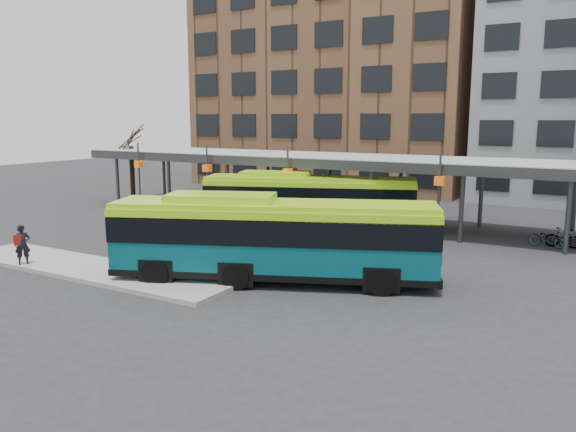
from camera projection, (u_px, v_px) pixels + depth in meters
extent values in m
plane|color=#28282B|center=(235.00, 272.00, 24.01)|extent=(120.00, 120.00, 0.00)
cube|color=gray|center=(90.00, 269.00, 24.13)|extent=(14.00, 3.00, 0.18)
cube|color=#999B9E|center=(357.00, 159.00, 34.42)|extent=(40.00, 6.00, 0.35)
cube|color=#383A3D|center=(336.00, 165.00, 31.88)|extent=(40.00, 0.15, 0.55)
cylinder|color=#383A3D|center=(118.00, 181.00, 41.48)|extent=(0.24, 0.24, 3.80)
cylinder|color=#383A3D|center=(164.00, 175.00, 45.75)|extent=(0.24, 0.24, 3.80)
cylinder|color=#383A3D|center=(169.00, 185.00, 39.03)|extent=(0.24, 0.24, 3.80)
cylinder|color=#383A3D|center=(213.00, 178.00, 43.30)|extent=(0.24, 0.24, 3.80)
cylinder|color=#383A3D|center=(227.00, 189.00, 36.57)|extent=(0.24, 0.24, 3.80)
cylinder|color=#383A3D|center=(268.00, 182.00, 40.84)|extent=(0.24, 0.24, 3.80)
cylinder|color=#383A3D|center=(294.00, 194.00, 34.12)|extent=(0.24, 0.24, 3.80)
cylinder|color=#383A3D|center=(330.00, 186.00, 38.39)|extent=(0.24, 0.24, 3.80)
cylinder|color=#383A3D|center=(371.00, 200.00, 31.66)|extent=(0.24, 0.24, 3.80)
cylinder|color=#383A3D|center=(400.00, 191.00, 35.93)|extent=(0.24, 0.24, 3.80)
cylinder|color=#383A3D|center=(462.00, 207.00, 29.21)|extent=(0.24, 0.24, 3.80)
cylinder|color=#383A3D|center=(481.00, 196.00, 33.48)|extent=(0.24, 0.24, 3.80)
cylinder|color=#383A3D|center=(568.00, 215.00, 26.75)|extent=(0.24, 0.24, 3.80)
cylinder|color=#383A3D|center=(575.00, 202.00, 31.02)|extent=(0.24, 0.24, 3.80)
cylinder|color=#383A3D|center=(139.00, 177.00, 39.24)|extent=(0.12, 0.12, 4.80)
cube|color=#E7580D|center=(139.00, 164.00, 39.09)|extent=(0.45, 0.45, 0.45)
cylinder|color=#383A3D|center=(207.00, 182.00, 36.29)|extent=(0.12, 0.12, 4.80)
cube|color=#E7580D|center=(207.00, 168.00, 36.14)|extent=(0.45, 0.45, 0.45)
cylinder|color=#383A3D|center=(288.00, 188.00, 33.35)|extent=(0.12, 0.12, 4.80)
cube|color=#E7580D|center=(288.00, 173.00, 33.19)|extent=(0.45, 0.45, 0.45)
cylinder|color=#383A3D|center=(439.00, 198.00, 28.93)|extent=(0.12, 0.12, 4.80)
cube|color=#E7580D|center=(439.00, 181.00, 28.77)|extent=(0.45, 0.45, 0.45)
cylinder|color=black|center=(132.00, 175.00, 42.71)|extent=(0.36, 0.36, 4.40)
cylinder|color=black|center=(132.00, 141.00, 42.22)|extent=(0.08, 1.63, 1.59)
cylinder|color=black|center=(132.00, 141.00, 42.35)|extent=(1.63, 0.13, 1.59)
cylinder|color=black|center=(130.00, 141.00, 42.31)|extent=(0.15, 1.63, 1.59)
cylinder|color=black|center=(130.00, 141.00, 42.18)|extent=(1.63, 0.10, 1.59)
cube|color=brown|center=(340.00, 71.00, 54.34)|extent=(26.00, 14.00, 22.00)
cube|color=#074C54|center=(274.00, 240.00, 22.29)|extent=(12.74, 7.28, 2.64)
cube|color=black|center=(274.00, 227.00, 22.20)|extent=(12.81, 7.36, 1.00)
cube|color=#9FDC16|center=(273.00, 205.00, 22.04)|extent=(12.70, 7.19, 0.21)
cube|color=#9FDC16|center=(221.00, 198.00, 22.28)|extent=(4.64, 3.37, 0.37)
cube|color=black|center=(274.00, 269.00, 22.50)|extent=(12.82, 7.37, 0.25)
cylinder|color=black|center=(381.00, 282.00, 20.69)|extent=(1.10, 0.70, 1.06)
cylinder|color=black|center=(379.00, 264.00, 23.21)|extent=(1.10, 0.70, 1.06)
cylinder|color=black|center=(236.00, 276.00, 21.39)|extent=(1.10, 0.70, 1.06)
cylinder|color=black|center=(249.00, 260.00, 23.91)|extent=(1.10, 0.70, 1.06)
cylinder|color=black|center=(156.00, 273.00, 21.80)|extent=(1.10, 0.70, 1.06)
cylinder|color=black|center=(177.00, 257.00, 24.32)|extent=(1.10, 0.70, 1.06)
cube|color=#074C54|center=(309.00, 202.00, 33.00)|extent=(12.29, 6.58, 2.53)
cube|color=black|center=(309.00, 193.00, 32.91)|extent=(12.36, 6.65, 0.96)
cube|color=#9FDC16|center=(310.00, 179.00, 32.76)|extent=(12.26, 6.48, 0.20)
cube|color=#9FDC16|center=(275.00, 175.00, 33.06)|extent=(4.44, 3.11, 0.35)
cube|color=black|center=(309.00, 221.00, 33.20)|extent=(12.37, 6.66, 0.24)
cylinder|color=black|center=(378.00, 226.00, 31.32)|extent=(1.06, 0.64, 1.01)
cylinder|color=black|center=(379.00, 219.00, 33.72)|extent=(1.06, 0.64, 1.01)
cylinder|color=black|center=(285.00, 224.00, 32.19)|extent=(1.06, 0.64, 1.01)
cylinder|color=black|center=(292.00, 216.00, 34.59)|extent=(1.06, 0.64, 1.01)
cylinder|color=black|center=(234.00, 222.00, 32.70)|extent=(1.06, 0.64, 1.01)
cylinder|color=black|center=(244.00, 215.00, 35.10)|extent=(1.06, 0.64, 1.01)
imported|color=black|center=(23.00, 245.00, 24.40)|extent=(0.70, 0.76, 1.74)
cube|color=maroon|center=(18.00, 240.00, 24.28)|extent=(0.33, 0.37, 0.46)
imported|color=slate|center=(548.00, 238.00, 28.42)|extent=(1.90, 0.91, 0.96)
imported|color=slate|center=(563.00, 238.00, 28.36)|extent=(1.71, 0.54, 1.01)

